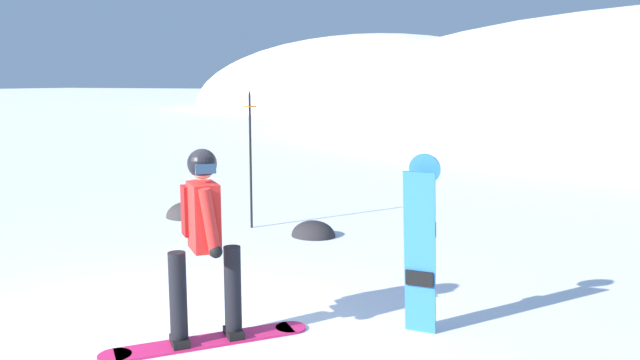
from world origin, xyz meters
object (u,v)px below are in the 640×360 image
object	(u,v)px
snowboarder_main	(204,240)
spare_snowboard	(421,245)
rock_dark	(313,236)
rock_mid	(188,217)
piste_marker_near	(250,150)

from	to	relation	value
snowboarder_main	spare_snowboard	size ratio (longest dim) A/B	1.04
rock_dark	rock_mid	world-z (taller)	rock_mid
spare_snowboard	rock_mid	distance (m)	5.93
piste_marker_near	rock_dark	distance (m)	1.65
snowboarder_main	rock_mid	distance (m)	5.34
snowboarder_main	piste_marker_near	xyz separation A→B (m)	(-1.79, 3.98, 0.30)
rock_dark	rock_mid	size ratio (longest dim) A/B	0.90
piste_marker_near	spare_snowboard	bearing A→B (deg)	-41.71
piste_marker_near	rock_mid	size ratio (longest dim) A/B	2.88
piste_marker_near	rock_mid	world-z (taller)	piste_marker_near
spare_snowboard	piste_marker_near	size ratio (longest dim) A/B	0.77
snowboarder_main	spare_snowboard	xyz separation A→B (m)	(1.68, 0.89, -0.08)
rock_dark	rock_mid	distance (m)	2.51
snowboarder_main	spare_snowboard	bearing A→B (deg)	27.78
snowboarder_main	rock_dark	bearing A→B (deg)	99.93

